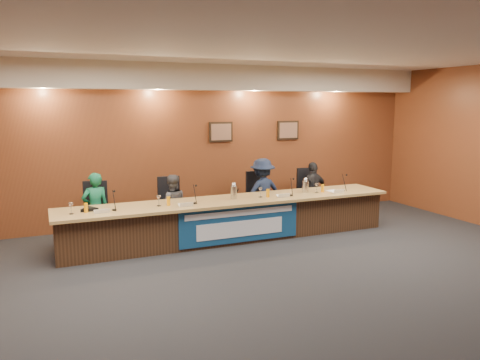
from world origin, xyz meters
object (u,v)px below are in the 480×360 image
Objects in this scene: panelist_c at (262,192)px; office_chair_d at (310,197)px; panelist_d at (313,191)px; banner at (240,224)px; office_chair_a at (95,216)px; speakerphone at (89,209)px; office_chair_b at (171,209)px; panelist_a at (95,209)px; dais_body at (231,220)px; office_chair_c at (260,201)px; carafe_right at (305,187)px; carafe_mid at (234,192)px; panelist_b at (172,205)px.

office_chair_d is at bearing 178.33° from panelist_c.
banner is at bearing 18.85° from panelist_d.
speakerphone reaches higher than office_chair_a.
panelist_d is 3.04m from office_chair_b.
speakerphone is at bearing 4.16° from panelist_c.
panelist_d is at bearing 170.74° from panelist_a.
panelist_a is 3.96× the size of speakerphone.
dais_body is 2.22m from panelist_d.
carafe_right is at bearing -51.60° from office_chair_c.
carafe_mid is at bearing -178.80° from carafe_right.
carafe_right is at bearing 40.34° from panelist_d.
panelist_b is 1.86m from panelist_c.
office_chair_c is (1.85, 0.10, -0.10)m from panelist_b.
carafe_mid is at bearing -46.30° from dais_body.
office_chair_d is (3.04, 0.10, -0.10)m from panelist_b.
carafe_right is at bearing 161.22° from panelist_a.
panelist_d reaches higher than carafe_mid.
dais_body is 0.52m from carafe_mid.
office_chair_c and office_chair_d have the same top height.
panelist_b is at bearing -84.14° from office_chair_b.
office_chair_c is 1.24m from carafe_mid.
office_chair_a is at bearing -174.14° from office_chair_b.
panelist_c is 3.43m from speakerphone.
banner is 1.91× the size of panelist_b.
carafe_mid is at bearing 30.42° from panelist_c.
panelist_b is at bearing -175.91° from office_chair_d.
speakerphone is at bearing -91.27° from office_chair_a.
speakerphone reaches higher than office_chair_c.
office_chair_b is 1.71m from speakerphone.
panelist_b is 0.93× the size of panelist_d.
banner is 2.51m from speakerphone.
banner is at bearing -90.00° from dais_body.
office_chair_a is 2.14× the size of carafe_right.
banner is 1.44m from panelist_c.
carafe_right reaches higher than office_chair_d.
panelist_d is 3.87× the size of speakerphone.
office_chair_c is 3.47m from speakerphone.
carafe_mid reaches higher than office_chair_b.
banner is 2.41m from office_chair_d.
panelist_c is 2.84× the size of office_chair_c.
panelist_c is at bearing 34.58° from dais_body.
panelist_b reaches higher than speakerphone.
office_chair_a is 1.36m from office_chair_b.
carafe_mid reaches higher than speakerphone.
carafe_right is at bearing -0.08° from dais_body.
carafe_mid is (-0.90, -0.77, 0.39)m from office_chair_c.
carafe_right reaches higher than office_chair_c.
carafe_mid is 1.05× the size of carafe_right.
carafe_mid is 1.50m from carafe_right.
panelist_b is 4.90× the size of carafe_mid.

